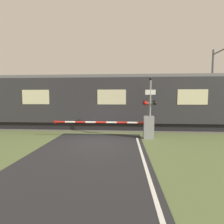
% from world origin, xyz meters
% --- Properties ---
extents(ground_plane, '(80.00, 80.00, 0.00)m').
position_xyz_m(ground_plane, '(0.00, 0.00, 0.00)').
color(ground_plane, '#5B6B3D').
extents(track_bed, '(36.00, 3.20, 0.13)m').
position_xyz_m(track_bed, '(0.00, 4.40, 0.02)').
color(track_bed, '#666056').
rests_on(track_bed, ground_plane).
extents(train, '(20.89, 2.73, 4.21)m').
position_xyz_m(train, '(0.65, 4.40, 2.15)').
color(train, black).
rests_on(train, ground_plane).
extents(crossing_barrier, '(6.25, 0.44, 1.39)m').
position_xyz_m(crossing_barrier, '(2.59, 0.95, 0.74)').
color(crossing_barrier, gray).
rests_on(crossing_barrier, ground_plane).
extents(signal_post, '(0.88, 0.26, 3.72)m').
position_xyz_m(signal_post, '(3.13, 0.95, 2.11)').
color(signal_post, gray).
rests_on(signal_post, ground_plane).
extents(catenary_pole, '(0.20, 1.90, 6.67)m').
position_xyz_m(catenary_pole, '(9.34, 6.50, 3.49)').
color(catenary_pole, slate).
rests_on(catenary_pole, ground_plane).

